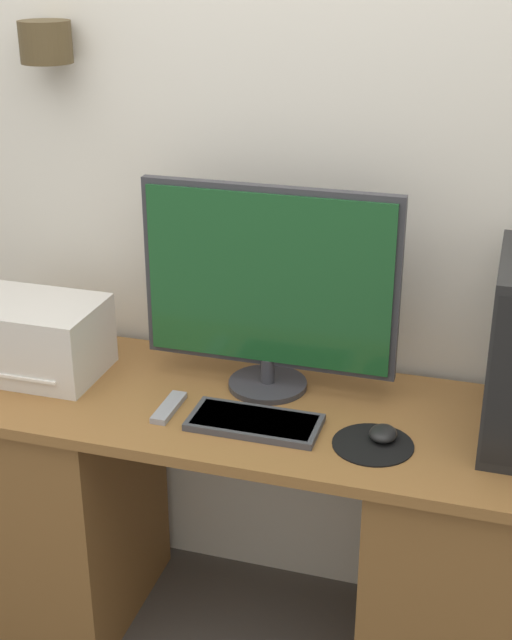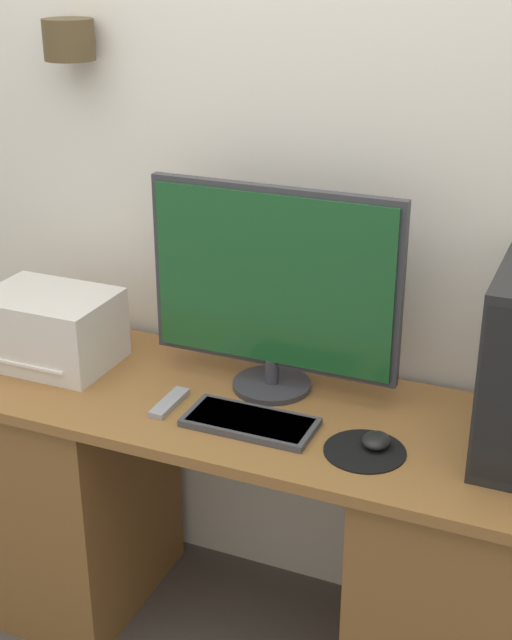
{
  "view_description": "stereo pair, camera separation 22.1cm",
  "coord_description": "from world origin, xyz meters",
  "px_view_note": "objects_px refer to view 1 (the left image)",
  "views": [
    {
      "loc": [
        0.61,
        -1.65,
        1.91
      ],
      "look_at": [
        0.02,
        0.29,
        1.03
      ],
      "focal_mm": 50.0,
      "sensor_mm": 36.0,
      "label": 1
    },
    {
      "loc": [
        0.82,
        -1.58,
        1.91
      ],
      "look_at": [
        0.02,
        0.29,
        1.03
      ],
      "focal_mm": 50.0,
      "sensor_mm": 36.0,
      "label": 2
    }
  ],
  "objects_px": {
    "keyboard": "(255,422)",
    "mouse": "(383,433)",
    "monitor": "(269,285)",
    "printer": "(36,338)",
    "remote_control": "(169,407)"
  },
  "relations": [
    {
      "from": "keyboard",
      "to": "mouse",
      "type": "height_order",
      "value": "mouse"
    },
    {
      "from": "monitor",
      "to": "remote_control",
      "type": "distance_m",
      "value": 0.41
    },
    {
      "from": "monitor",
      "to": "keyboard",
      "type": "relative_size",
      "value": 2.07
    },
    {
      "from": "keyboard",
      "to": "mouse",
      "type": "xyz_separation_m",
      "value": [
        0.32,
        0.02,
        0.01
      ]
    },
    {
      "from": "printer",
      "to": "remote_control",
      "type": "xyz_separation_m",
      "value": [
        0.43,
        -0.1,
        -0.09
      ]
    },
    {
      "from": "remote_control",
      "to": "keyboard",
      "type": "bearing_deg",
      "value": -2.64
    },
    {
      "from": "printer",
      "to": "remote_control",
      "type": "bearing_deg",
      "value": -13.48
    },
    {
      "from": "printer",
      "to": "remote_control",
      "type": "height_order",
      "value": "printer"
    },
    {
      "from": "mouse",
      "to": "printer",
      "type": "bearing_deg",
      "value": 174.6
    },
    {
      "from": "keyboard",
      "to": "remote_control",
      "type": "distance_m",
      "value": 0.23
    },
    {
      "from": "monitor",
      "to": "printer",
      "type": "distance_m",
      "value": 0.67
    },
    {
      "from": "monitor",
      "to": "remote_control",
      "type": "xyz_separation_m",
      "value": [
        -0.21,
        -0.2,
        -0.29
      ]
    },
    {
      "from": "keyboard",
      "to": "remote_control",
      "type": "height_order",
      "value": "keyboard"
    },
    {
      "from": "mouse",
      "to": "remote_control",
      "type": "relative_size",
      "value": 0.5
    },
    {
      "from": "printer",
      "to": "remote_control",
      "type": "distance_m",
      "value": 0.45
    }
  ]
}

